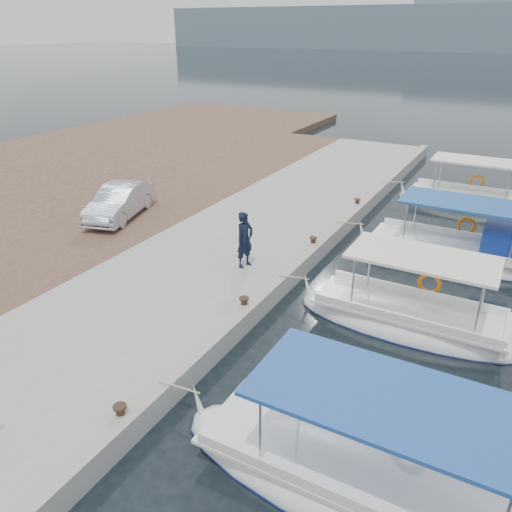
{
  "coord_description": "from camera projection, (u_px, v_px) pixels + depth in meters",
  "views": [
    {
      "loc": [
        5.81,
        -9.03,
        7.76
      ],
      "look_at": [
        -1.0,
        3.39,
        1.2
      ],
      "focal_mm": 35.0,
      "sensor_mm": 36.0,
      "label": 1
    }
  ],
  "objects": [
    {
      "name": "fishing_caique_b",
      "position": [
        367.0,
        485.0,
        9.12
      ],
      "size": [
        7.74,
        2.44,
        2.83
      ],
      "color": "white",
      "rests_on": "ground"
    },
    {
      "name": "fishing_caique_e",
      "position": [
        464.0,
        204.0,
        23.5
      ],
      "size": [
        6.17,
        2.05,
        2.83
      ],
      "color": "white",
      "rests_on": "ground"
    },
    {
      "name": "fisherman",
      "position": [
        245.0,
        240.0,
        16.17
      ],
      "size": [
        0.6,
        0.77,
        1.88
      ],
      "primitive_type": "imported",
      "rotation": [
        0.0,
        0.0,
        1.32
      ],
      "color": "black",
      "rests_on": "concrete_quay"
    },
    {
      "name": "cobblestone_strip",
      "position": [
        125.0,
        228.0,
        20.34
      ],
      "size": [
        4.0,
        40.0,
        0.5
      ],
      "primitive_type": "cube",
      "color": "brown",
      "rests_on": "ground"
    },
    {
      "name": "quay_curb",
      "position": [
        299.0,
        260.0,
        16.81
      ],
      "size": [
        0.44,
        40.0,
        0.12
      ],
      "primitive_type": "cube",
      "color": "#9E998C",
      "rests_on": "concrete_quay"
    },
    {
      "name": "parked_car",
      "position": [
        120.0,
        201.0,
        20.54
      ],
      "size": [
        2.49,
        4.29,
        1.34
      ],
      "primitive_type": "imported",
      "rotation": [
        0.0,
        0.0,
        0.28
      ],
      "color": "silver",
      "rests_on": "cobblestone_strip"
    },
    {
      "name": "concrete_quay",
      "position": [
        229.0,
        252.0,
        18.16
      ],
      "size": [
        6.0,
        40.0,
        0.5
      ],
      "primitive_type": "cube",
      "color": "#989893",
      "rests_on": "ground"
    },
    {
      "name": "fishing_caique_d",
      "position": [
        453.0,
        255.0,
        18.09
      ],
      "size": [
        6.98,
        2.26,
        2.83
      ],
      "color": "white",
      "rests_on": "ground"
    },
    {
      "name": "fishing_caique_c",
      "position": [
        407.0,
        323.0,
        14.08
      ],
      "size": [
        6.41,
        2.09,
        2.83
      ],
      "color": "white",
      "rests_on": "ground"
    },
    {
      "name": "ground",
      "position": [
        227.0,
        353.0,
        12.97
      ],
      "size": [
        400.0,
        400.0,
        0.0
      ],
      "primitive_type": "plane",
      "color": "black",
      "rests_on": "ground"
    },
    {
      "name": "mooring_bollards",
      "position": [
        244.0,
        302.0,
        14.03
      ],
      "size": [
        0.28,
        20.28,
        0.33
      ],
      "color": "black",
      "rests_on": "concrete_quay"
    }
  ]
}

